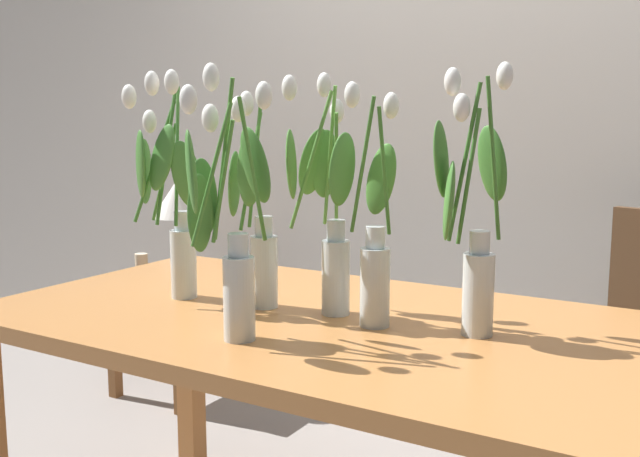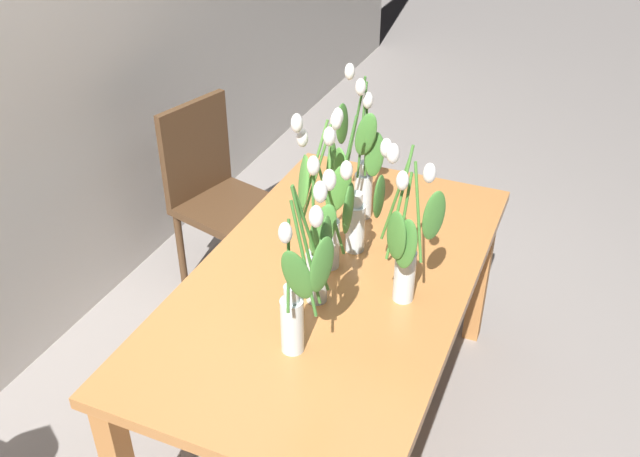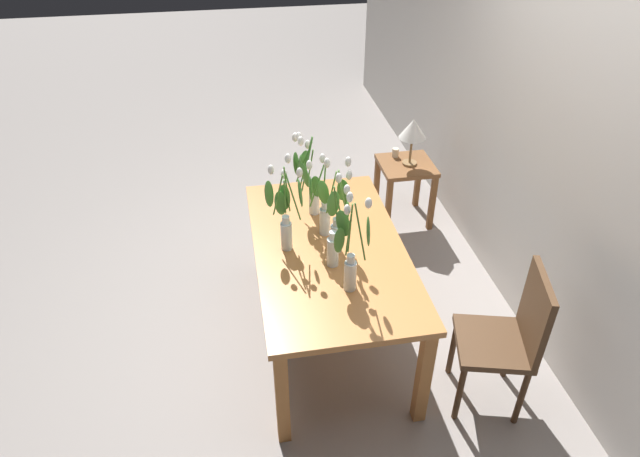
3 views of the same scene
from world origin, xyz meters
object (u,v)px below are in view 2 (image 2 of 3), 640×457
at_px(dining_chair, 214,188).
at_px(dining_table, 333,296).
at_px(tulip_vase_3, 349,205).
at_px(tulip_vase_4, 321,254).
at_px(tulip_vase_1, 404,243).
at_px(tulip_vase_5, 362,166).
at_px(tulip_vase_2, 303,287).
at_px(tulip_vase_0, 323,214).

bearing_deg(dining_chair, dining_table, -127.61).
bearing_deg(tulip_vase_3, tulip_vase_4, -175.67).
xyz_separation_m(tulip_vase_1, tulip_vase_5, (0.44, 0.29, -0.01)).
xyz_separation_m(dining_table, tulip_vase_5, (0.37, 0.04, 0.31)).
relative_size(tulip_vase_1, tulip_vase_4, 1.09).
distance_m(tulip_vase_5, dining_chair, 1.00).
bearing_deg(dining_chair, tulip_vase_1, -123.22).
height_order(tulip_vase_2, tulip_vase_4, tulip_vase_2).
relative_size(tulip_vase_0, tulip_vase_4, 1.09).
distance_m(dining_table, tulip_vase_5, 0.49).
bearing_deg(tulip_vase_1, tulip_vase_5, 33.96).
relative_size(tulip_vase_3, tulip_vase_5, 0.94).
xyz_separation_m(tulip_vase_0, tulip_vase_4, (-0.16, -0.06, -0.04)).
bearing_deg(dining_table, tulip_vase_3, 1.90).
relative_size(tulip_vase_1, tulip_vase_2, 1.00).
bearing_deg(tulip_vase_0, dining_chair, 51.33).
relative_size(tulip_vase_1, tulip_vase_3, 1.06).
xyz_separation_m(tulip_vase_3, dining_chair, (0.53, 0.88, -0.40)).
bearing_deg(tulip_vase_3, dining_table, -178.10).
bearing_deg(tulip_vase_1, tulip_vase_4, 110.83).
xyz_separation_m(tulip_vase_1, tulip_vase_4, (-0.09, 0.23, -0.05)).
bearing_deg(tulip_vase_3, tulip_vase_5, 9.57).
bearing_deg(dining_table, tulip_vase_0, 79.98).
bearing_deg(dining_chair, tulip_vase_2, -138.42).
relative_size(tulip_vase_5, dining_chair, 0.63).
height_order(tulip_vase_0, tulip_vase_2, tulip_vase_2).
bearing_deg(tulip_vase_2, dining_table, 9.59).
height_order(dining_table, tulip_vase_4, tulip_vase_4).
bearing_deg(tulip_vase_5, tulip_vase_4, -173.42).
xyz_separation_m(dining_table, tulip_vase_1, (-0.06, -0.25, 0.32)).
height_order(tulip_vase_3, dining_chair, tulip_vase_3).
xyz_separation_m(dining_table, tulip_vase_3, (0.15, 0.00, 0.28)).
xyz_separation_m(tulip_vase_3, tulip_vase_5, (0.22, 0.04, 0.03)).
distance_m(dining_table, tulip_vase_1, 0.41).
height_order(dining_table, tulip_vase_2, tulip_vase_2).
height_order(tulip_vase_4, tulip_vase_5, tulip_vase_5).
distance_m(tulip_vase_2, tulip_vase_3, 0.55).
distance_m(tulip_vase_3, tulip_vase_4, 0.30).
distance_m(tulip_vase_2, tulip_vase_4, 0.25).
height_order(tulip_vase_4, dining_chair, tulip_vase_4).
distance_m(tulip_vase_4, dining_chair, 1.29).
bearing_deg(tulip_vase_0, tulip_vase_5, 0.01).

